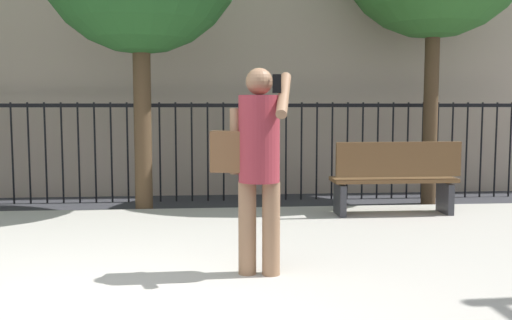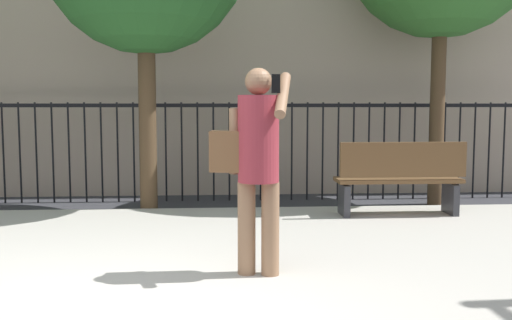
# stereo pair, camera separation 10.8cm
# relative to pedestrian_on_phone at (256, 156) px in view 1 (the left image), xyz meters

# --- Properties ---
(sidewalk) EXTENTS (28.00, 4.40, 0.15)m
(sidewalk) POSITION_rel_pedestrian_on_phone_xyz_m (-1.27, 0.98, -1.07)
(sidewalk) COLOR #B2ADA3
(sidewalk) RESTS_ON ground
(iron_fence) EXTENTS (12.03, 0.04, 1.60)m
(iron_fence) POSITION_rel_pedestrian_on_phone_xyz_m (-1.27, 4.68, -0.13)
(iron_fence) COLOR black
(iron_fence) RESTS_ON ground
(pedestrian_on_phone) EXTENTS (0.70, 0.51, 1.72)m
(pedestrian_on_phone) POSITION_rel_pedestrian_on_phone_xyz_m (0.00, 0.00, 0.00)
(pedestrian_on_phone) COLOR #936B4C
(pedestrian_on_phone) RESTS_ON sidewalk
(street_bench) EXTENTS (1.60, 0.45, 0.95)m
(street_bench) POSITION_rel_pedestrian_on_phone_xyz_m (2.01, 2.46, -0.50)
(street_bench) COLOR brown
(street_bench) RESTS_ON sidewalk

